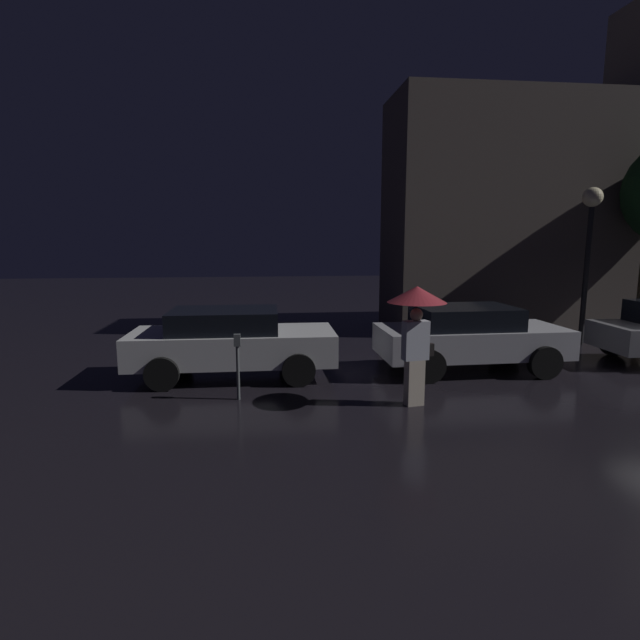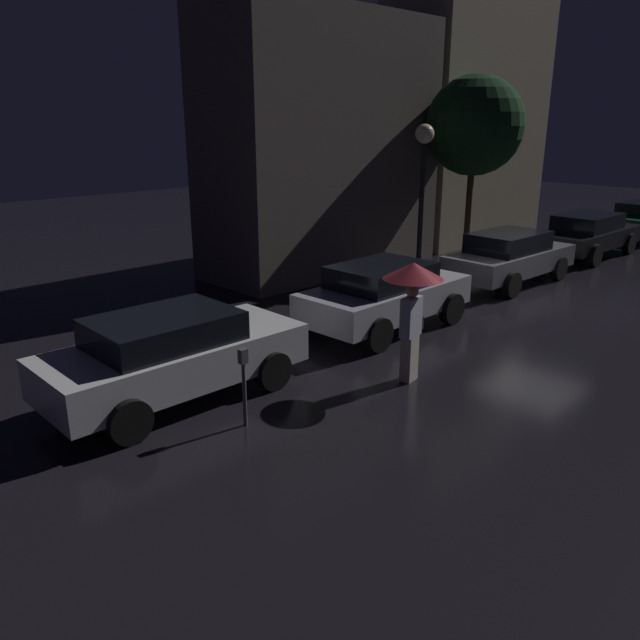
% 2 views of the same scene
% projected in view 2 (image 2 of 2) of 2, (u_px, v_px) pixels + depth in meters
% --- Properties ---
extents(ground_plane, '(60.00, 60.00, 0.00)m').
position_uv_depth(ground_plane, '(539.00, 299.00, 15.94)').
color(ground_plane, black).
extents(building_facade_left, '(7.43, 3.00, 7.30)m').
position_uv_depth(building_facade_left, '(323.00, 146.00, 18.33)').
color(building_facade_left, '#564C47').
rests_on(building_facade_left, ground).
extents(building_facade_right, '(6.88, 3.00, 10.38)m').
position_uv_depth(building_facade_right, '(468.00, 96.00, 22.86)').
color(building_facade_right, gray).
rests_on(building_facade_right, ground).
extents(parked_car_white, '(4.29, 1.98, 1.45)m').
position_uv_depth(parked_car_white, '(173.00, 354.00, 10.08)').
color(parked_car_white, silver).
rests_on(parked_car_white, ground).
extents(parked_car_silver, '(4.10, 1.98, 1.45)m').
position_uv_depth(parked_car_silver, '(385.00, 294.00, 13.52)').
color(parked_car_silver, '#B7B7BF').
rests_on(parked_car_silver, ground).
extents(parked_car_grey, '(4.32, 1.88, 1.45)m').
position_uv_depth(parked_car_grey, '(509.00, 256.00, 17.26)').
color(parked_car_grey, slate).
rests_on(parked_car_grey, ground).
extents(parked_car_black, '(4.56, 1.92, 1.42)m').
position_uv_depth(parked_car_black, '(588.00, 234.00, 20.70)').
color(parked_car_black, black).
rests_on(parked_car_black, ground).
extents(pedestrian_with_umbrella, '(1.03, 1.03, 2.12)m').
position_uv_depth(pedestrian_with_umbrella, '(412.00, 290.00, 10.49)').
color(pedestrian_with_umbrella, beige).
rests_on(pedestrian_with_umbrella, ground).
extents(parking_meter, '(0.12, 0.10, 1.22)m').
position_uv_depth(parking_meter, '(244.00, 379.00, 9.14)').
color(parking_meter, '#4C5154').
rests_on(parking_meter, ground).
extents(street_lamp_near, '(0.52, 0.52, 4.27)m').
position_uv_depth(street_lamp_near, '(423.00, 162.00, 17.09)').
color(street_lamp_near, black).
rests_on(street_lamp_near, ground).
extents(street_tree, '(2.98, 2.98, 5.69)m').
position_uv_depth(street_tree, '(475.00, 126.00, 18.78)').
color(street_tree, '#473323').
rests_on(street_tree, ground).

